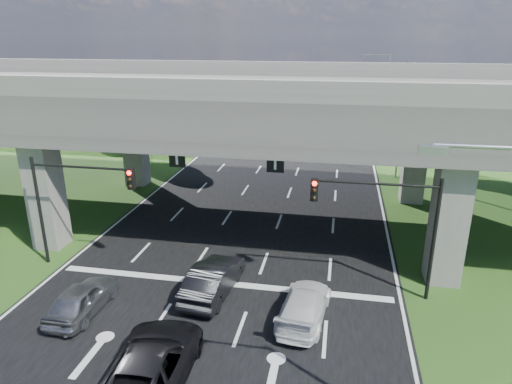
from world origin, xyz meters
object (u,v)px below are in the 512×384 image
(car_trailing, at_px, (151,366))
(streetlight_far, at_px, (397,111))
(car_white, at_px, (304,305))
(car_dark, at_px, (213,279))
(car_silver, at_px, (82,299))
(signal_right, at_px, (387,214))
(signal_left, at_px, (74,193))
(streetlight_beyond, at_px, (383,89))

(car_trailing, bearing_deg, streetlight_far, -113.62)
(car_trailing, bearing_deg, car_white, -137.35)
(car_dark, bearing_deg, car_trailing, 90.49)
(car_silver, relative_size, car_trailing, 0.71)
(car_dark, xyz_separation_m, car_trailing, (-0.52, -6.27, 0.02))
(signal_right, xyz_separation_m, car_white, (-3.42, -2.70, -3.48))
(streetlight_far, distance_m, car_white, 24.01)
(car_silver, xyz_separation_m, car_white, (9.81, 1.39, -0.04))
(signal_left, xyz_separation_m, streetlight_beyond, (17.92, 36.06, 1.66))
(car_dark, bearing_deg, car_white, 169.83)
(signal_left, xyz_separation_m, streetlight_far, (17.92, 20.06, 1.66))
(car_dark, bearing_deg, signal_left, -5.49)
(streetlight_beyond, bearing_deg, car_trailing, -103.71)
(car_dark, bearing_deg, streetlight_far, -110.05)
(signal_left, height_order, streetlight_beyond, streetlight_beyond)
(signal_right, relative_size, signal_left, 1.00)
(signal_right, height_order, car_trailing, signal_right)
(streetlight_far, bearing_deg, car_trailing, -111.02)
(car_silver, height_order, car_trailing, car_trailing)
(signal_right, relative_size, streetlight_far, 0.60)
(car_silver, distance_m, car_white, 9.91)
(signal_right, distance_m, car_trailing, 11.91)
(streetlight_far, distance_m, car_dark, 24.33)
(car_silver, distance_m, car_trailing, 6.04)
(streetlight_far, height_order, car_silver, streetlight_far)
(car_dark, bearing_deg, streetlight_beyond, -99.93)
(car_white, relative_size, car_trailing, 0.79)
(streetlight_far, height_order, car_white, streetlight_far)
(signal_right, bearing_deg, signal_left, 180.00)
(streetlight_far, bearing_deg, car_silver, -122.69)
(signal_left, relative_size, car_trailing, 1.01)
(signal_left, distance_m, car_white, 13.00)
(signal_left, height_order, streetlight_far, streetlight_far)
(signal_left, bearing_deg, signal_right, 0.00)
(signal_right, height_order, streetlight_beyond, streetlight_beyond)
(signal_right, distance_m, car_silver, 14.26)
(signal_left, bearing_deg, streetlight_beyond, 63.57)
(streetlight_far, relative_size, car_silver, 2.38)
(signal_right, bearing_deg, car_white, -141.66)
(streetlight_far, distance_m, streetlight_beyond, 16.00)
(signal_right, xyz_separation_m, streetlight_beyond, (2.27, 36.06, 1.66))
(streetlight_far, bearing_deg, car_dark, -115.28)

